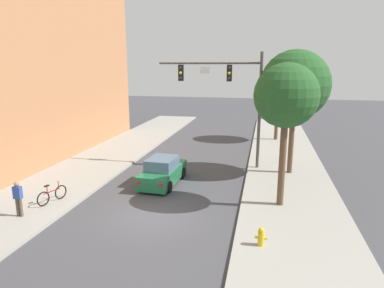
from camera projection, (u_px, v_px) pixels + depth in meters
The scene contains 11 objects.
ground_plane at pixel (151, 215), 15.92m from camera, with size 120.00×120.00×0.00m, color #424247.
sidewalk_left at pixel (29, 202), 17.24m from camera, with size 5.00×60.00×0.15m, color #99968E.
sidewalk_right at pixel (296, 227), 14.57m from camera, with size 5.00×60.00×0.15m, color #99968E.
traffic_signal_mast at pixel (230, 88), 22.13m from camera, with size 6.78×0.38×7.50m.
car_lead_green at pixel (163, 172), 20.03m from camera, with size 2.01×4.32×1.60m.
pedestrian_sidewalk_left_walker at pixel (18, 197), 15.28m from camera, with size 0.36×0.22×1.64m.
bicycle_leaning at pixel (52, 195), 16.97m from camera, with size 0.56×1.71×0.98m.
fire_hydrant at pixel (261, 237), 12.90m from camera, with size 0.48×0.24×0.72m.
street_tree_nearest at pixel (286, 97), 15.62m from camera, with size 2.99×2.99×6.81m.
street_tree_second at pixel (295, 85), 20.59m from camera, with size 4.19×4.19×7.61m.
street_tree_third at pixel (279, 86), 30.48m from camera, with size 3.73×3.73×6.79m.
Camera 1 is at (4.97, -14.04, 6.81)m, focal length 32.00 mm.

